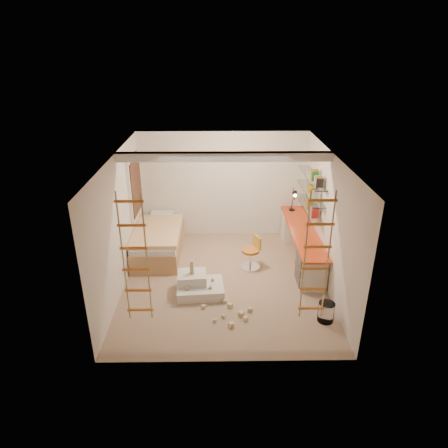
{
  "coord_description": "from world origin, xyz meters",
  "views": [
    {
      "loc": [
        -0.11,
        -6.94,
        4.42
      ],
      "look_at": [
        0.0,
        0.3,
        1.15
      ],
      "focal_mm": 32.0,
      "sensor_mm": 36.0,
      "label": 1
    }
  ],
  "objects_px": {
    "desk": "(301,244)",
    "play_platform": "(198,286)",
    "swivel_chair": "(251,257)",
    "bed": "(159,240)"
  },
  "relations": [
    {
      "from": "bed",
      "to": "swivel_chair",
      "type": "height_order",
      "value": "swivel_chair"
    },
    {
      "from": "desk",
      "to": "play_platform",
      "type": "height_order",
      "value": "desk"
    },
    {
      "from": "desk",
      "to": "swivel_chair",
      "type": "bearing_deg",
      "value": -164.03
    },
    {
      "from": "bed",
      "to": "swivel_chair",
      "type": "relative_size",
      "value": 2.73
    },
    {
      "from": "desk",
      "to": "play_platform",
      "type": "bearing_deg",
      "value": -150.76
    },
    {
      "from": "swivel_chair",
      "to": "play_platform",
      "type": "bearing_deg",
      "value": -139.97
    },
    {
      "from": "bed",
      "to": "play_platform",
      "type": "distance_m",
      "value": 1.89
    },
    {
      "from": "desk",
      "to": "bed",
      "type": "distance_m",
      "value": 3.22
    },
    {
      "from": "bed",
      "to": "swivel_chair",
      "type": "xyz_separation_m",
      "value": [
        2.07,
        -0.69,
        -0.06
      ]
    },
    {
      "from": "swivel_chair",
      "to": "desk",
      "type": "bearing_deg",
      "value": 15.97
    }
  ]
}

